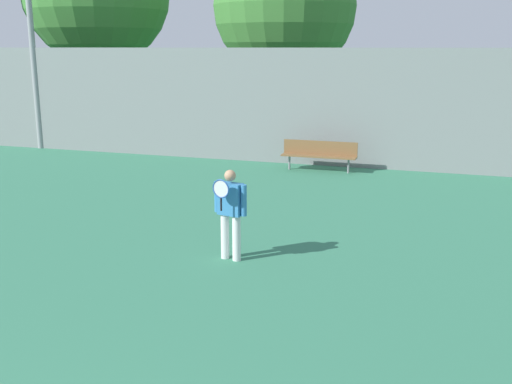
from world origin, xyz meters
TOP-DOWN VIEW (x-y plane):
  - tennis_player at (-0.10, 7.46)m, footprint 0.60×0.46m
  - bench_courtside_far at (-0.30, 15.24)m, footprint 2.16×0.40m
  - back_fence at (0.00, 16.07)m, footprint 35.33×0.06m
  - tree_dark_dense at (-3.21, 21.73)m, footprint 5.53×5.53m

SIDE VIEW (x-z plane):
  - bench_courtside_far at x=-0.30m, z-range 0.10..0.96m
  - tennis_player at x=-0.10m, z-range 0.11..1.64m
  - back_fence at x=0.00m, z-range 0.00..3.47m
  - tree_dark_dense at x=-3.21m, z-range 1.12..8.93m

